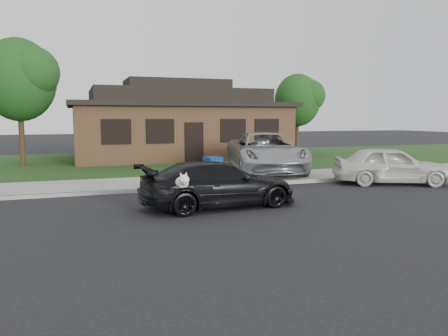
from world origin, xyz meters
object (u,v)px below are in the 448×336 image
object	(u,v)px
white_compact	(391,165)
minivan	(265,152)
sedan	(218,184)
recycling_bin	(213,170)

from	to	relation	value
white_compact	minivan	bearing A→B (deg)	62.63
sedan	minivan	world-z (taller)	minivan
sedan	recycling_bin	bearing A→B (deg)	-20.25
minivan	recycling_bin	bearing A→B (deg)	-130.74
white_compact	recycling_bin	size ratio (longest dim) A/B	4.41
minivan	recycling_bin	xyz separation A→B (m)	(-3.19, -2.32, -0.40)
minivan	white_compact	bearing A→B (deg)	-37.67
white_compact	recycling_bin	bearing A→B (deg)	97.99
sedan	recycling_bin	xyz separation A→B (m)	(1.04, 3.76, -0.05)
sedan	minivan	bearing A→B (deg)	-39.55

